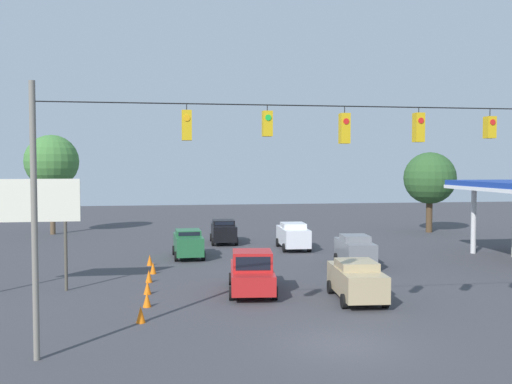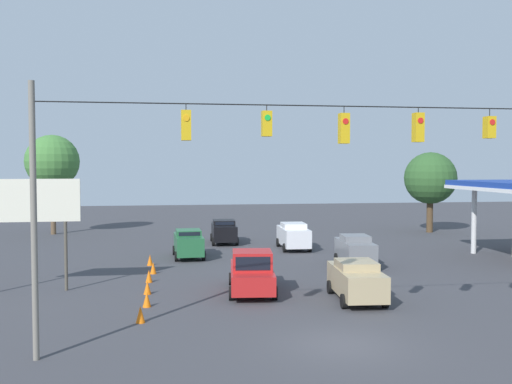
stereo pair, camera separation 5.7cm
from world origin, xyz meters
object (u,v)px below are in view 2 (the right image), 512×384
at_px(sedan_black_withflow_deep, 224,231).
at_px(traffic_cone_farthest, 150,260).
at_px(traffic_cone_third, 147,287).
at_px(tree_horizon_right, 430,178).
at_px(overhead_signal_span, 342,177).
at_px(sedan_tan_crossing_near, 356,280).
at_px(traffic_cone_nearest, 140,314).
at_px(tree_horizon_left, 52,162).
at_px(pickup_truck_red_withflow_mid, 252,273).
at_px(traffic_cone_fifth, 153,268).
at_px(sedan_grey_oncoming_far, 355,250).
at_px(roadside_billboard, 29,208).
at_px(sedan_white_oncoming_deep, 293,235).
at_px(traffic_cone_fourth, 149,276).
at_px(traffic_cone_second, 147,299).
at_px(sedan_green_withflow_far, 188,243).

xyz_separation_m(sedan_black_withflow_deep, traffic_cone_farthest, (5.46, 9.29, -0.63)).
xyz_separation_m(traffic_cone_third, tree_horizon_right, (-24.81, -21.79, 4.64)).
relative_size(overhead_signal_span, sedan_tan_crossing_near, 4.47).
bearing_deg(traffic_cone_farthest, sedan_black_withflow_deep, -120.47).
height_order(traffic_cone_nearest, traffic_cone_third, same).
bearing_deg(traffic_cone_nearest, tree_horizon_left, -73.14).
xyz_separation_m(pickup_truck_red_withflow_mid, traffic_cone_fifth, (4.90, -5.59, -0.64)).
bearing_deg(sedan_grey_oncoming_far, traffic_cone_farthest, -10.47).
distance_m(traffic_cone_farthest, roadside_billboard, 9.37).
bearing_deg(tree_horizon_right, traffic_cone_farthest, 28.99).
bearing_deg(sedan_white_oncoming_deep, traffic_cone_nearest, 60.99).
bearing_deg(traffic_cone_fourth, traffic_cone_nearest, 89.65).
bearing_deg(traffic_cone_second, pickup_truck_red_withflow_mid, -157.03).
bearing_deg(traffic_cone_second, traffic_cone_nearest, 86.61).
relative_size(sedan_grey_oncoming_far, tree_horizon_left, 0.47).
distance_m(sedan_white_oncoming_deep, traffic_cone_third, 16.74).
distance_m(pickup_truck_red_withflow_mid, sedan_black_withflow_deep, 17.66).
distance_m(traffic_cone_nearest, traffic_cone_second, 2.51).
relative_size(pickup_truck_red_withflow_mid, sedan_black_withflow_deep, 1.27).
height_order(sedan_green_withflow_far, traffic_cone_fourth, sedan_green_withflow_far).
relative_size(pickup_truck_red_withflow_mid, sedan_grey_oncoming_far, 1.27).
distance_m(traffic_cone_fourth, traffic_cone_farthest, 5.16).
bearing_deg(pickup_truck_red_withflow_mid, sedan_grey_oncoming_far, -140.10).
height_order(sedan_grey_oncoming_far, traffic_cone_nearest, sedan_grey_oncoming_far).
bearing_deg(traffic_cone_nearest, sedan_white_oncoming_deep, -119.01).
relative_size(traffic_cone_farthest, tree_horizon_right, 0.09).
xyz_separation_m(traffic_cone_nearest, traffic_cone_third, (-0.07, -5.01, 0.00)).
height_order(pickup_truck_red_withflow_mid, traffic_cone_third, pickup_truck_red_withflow_mid).
bearing_deg(sedan_black_withflow_deep, sedan_tan_crossing_near, 102.03).
distance_m(sedan_grey_oncoming_far, traffic_cone_fifth, 12.19).
xyz_separation_m(sedan_tan_crossing_near, traffic_cone_nearest, (9.63, 2.34, -0.62)).
xyz_separation_m(traffic_cone_fifth, roadside_billboard, (5.83, 3.74, 3.81)).
height_order(overhead_signal_span, sedan_grey_oncoming_far, overhead_signal_span).
xyz_separation_m(sedan_black_withflow_deep, tree_horizon_left, (14.60, -8.15, 5.53)).
height_order(pickup_truck_red_withflow_mid, sedan_grey_oncoming_far, pickup_truck_red_withflow_mid).
xyz_separation_m(traffic_cone_nearest, traffic_cone_fifth, (-0.20, -10.20, 0.00)).
xyz_separation_m(overhead_signal_span, traffic_cone_third, (6.93, -8.87, -5.50)).
xyz_separation_m(traffic_cone_fifth, traffic_cone_farthest, (0.27, -2.77, 0.00)).
relative_size(overhead_signal_span, sedan_black_withflow_deep, 4.89).
relative_size(sedan_grey_oncoming_far, traffic_cone_fifth, 6.19).
height_order(sedan_green_withflow_far, traffic_cone_farthest, sedan_green_withflow_far).
height_order(sedan_green_withflow_far, roadside_billboard, roadside_billboard).
bearing_deg(traffic_cone_farthest, tree_horizon_right, -151.01).
bearing_deg(roadside_billboard, traffic_cone_farthest, -130.48).
distance_m(pickup_truck_red_withflow_mid, traffic_cone_farthest, 9.86).
xyz_separation_m(sedan_white_oncoming_deep, traffic_cone_second, (10.02, 15.84, -0.68)).
height_order(overhead_signal_span, traffic_cone_third, overhead_signal_span).
height_order(traffic_cone_second, traffic_cone_fourth, same).
bearing_deg(overhead_signal_span, sedan_green_withflow_far, -76.65).
xyz_separation_m(traffic_cone_second, traffic_cone_fifth, (-0.05, -7.69, 0.00)).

